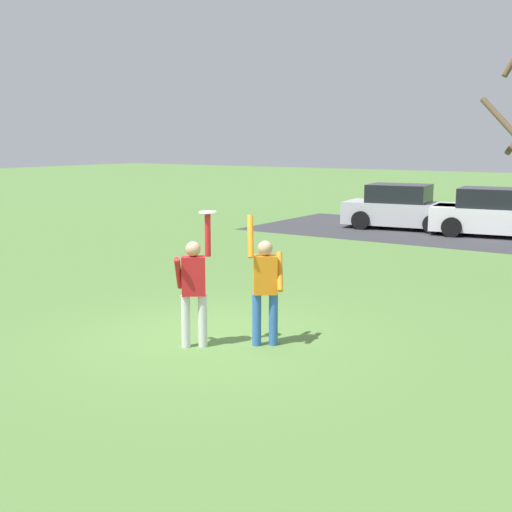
% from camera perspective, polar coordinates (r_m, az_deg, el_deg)
% --- Properties ---
extents(ground_plane, '(120.00, 120.00, 0.00)m').
position_cam_1_polar(ground_plane, '(10.95, -3.73, -6.99)').
color(ground_plane, '#567F3D').
extents(person_catcher, '(0.57, 0.55, 2.08)m').
position_cam_1_polar(person_catcher, '(10.30, -5.31, -2.45)').
color(person_catcher, silver).
rests_on(person_catcher, ground_plane).
extents(person_defender, '(0.65, 0.64, 2.05)m').
position_cam_1_polar(person_defender, '(10.34, 0.78, -2.37)').
color(person_defender, '#3366B7').
rests_on(person_defender, ground_plane).
extents(frisbee_disc, '(0.26, 0.26, 0.02)m').
position_cam_1_polar(frisbee_disc, '(10.12, -4.14, 3.72)').
color(frisbee_disc, white).
rests_on(frisbee_disc, person_catcher).
extents(parked_car_silver, '(4.30, 2.45, 1.59)m').
position_cam_1_polar(parked_car_silver, '(24.82, 12.25, 3.97)').
color(parked_car_silver, '#BCBCC1').
rests_on(parked_car_silver, ground_plane).
extents(parked_car_white, '(4.30, 2.45, 1.59)m').
position_cam_1_polar(parked_car_white, '(23.71, 19.63, 3.35)').
color(parked_car_white, white).
rests_on(parked_car_white, ground_plane).
extents(parking_strip, '(16.73, 6.40, 0.01)m').
position_cam_1_polar(parking_strip, '(23.47, 19.78, 1.51)').
color(parking_strip, '#38383D').
rests_on(parking_strip, ground_plane).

